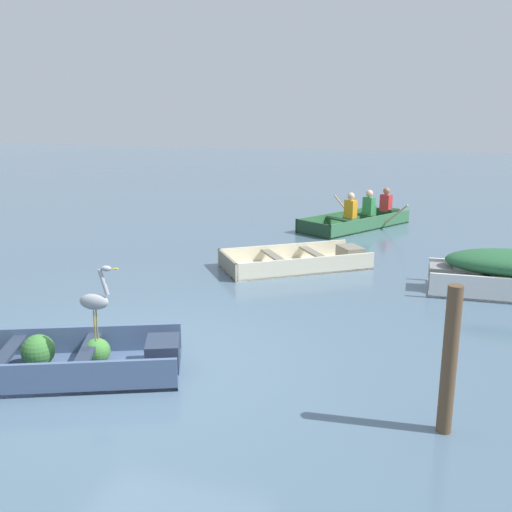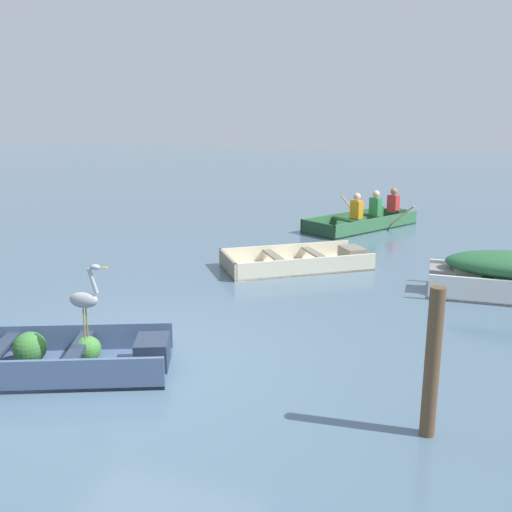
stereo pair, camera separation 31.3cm
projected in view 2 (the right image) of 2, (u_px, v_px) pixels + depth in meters
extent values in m
plane|color=slate|center=(139.00, 360.00, 6.63)|extent=(80.00, 80.00, 0.00)
cube|color=#475B7F|center=(41.00, 370.00, 6.32)|extent=(3.03, 2.08, 0.04)
cube|color=#475B7F|center=(52.00, 339.00, 6.77)|extent=(2.64, 1.15, 0.36)
cube|color=#475B7F|center=(24.00, 377.00, 5.80)|extent=(2.64, 1.15, 0.36)
cube|color=#273246|center=(153.00, 352.00, 6.35)|extent=(0.52, 0.58, 0.32)
cube|color=#273246|center=(78.00, 348.00, 6.29)|extent=(0.52, 0.95, 0.04)
sphere|color=#428438|center=(88.00, 349.00, 6.46)|extent=(0.29, 0.29, 0.29)
sphere|color=#387533|center=(30.00, 348.00, 6.41)|extent=(0.37, 0.37, 0.37)
cube|color=white|center=(511.00, 296.00, 8.89)|extent=(2.52, 1.11, 0.04)
cube|color=white|center=(509.00, 277.00, 9.30)|extent=(2.48, 0.13, 0.40)
cube|color=gray|center=(441.00, 278.00, 9.15)|extent=(0.38, 0.47, 0.36)
cube|color=gray|center=(487.00, 277.00, 8.93)|extent=(0.19, 0.93, 0.04)
cube|color=beige|center=(296.00, 267.00, 10.57)|extent=(2.84, 2.51, 0.04)
cube|color=beige|center=(286.00, 253.00, 11.07)|extent=(2.17, 1.59, 0.32)
cube|color=beige|center=(307.00, 267.00, 10.01)|extent=(2.17, 1.59, 0.32)
cube|color=gray|center=(228.00, 265.00, 10.19)|extent=(0.74, 0.99, 0.32)
cube|color=gray|center=(352.00, 254.00, 10.85)|extent=(0.61, 0.64, 0.29)
cube|color=gray|center=(316.00, 254.00, 10.63)|extent=(0.77, 0.98, 0.04)
cube|color=gray|center=(275.00, 257.00, 10.41)|extent=(0.77, 0.98, 0.04)
cube|color=#387047|center=(361.00, 227.00, 14.23)|extent=(2.53, 3.26, 0.04)
cube|color=#387047|center=(345.00, 219.00, 14.58)|extent=(1.64, 2.74, 0.34)
cube|color=#387047|center=(377.00, 225.00, 13.82)|extent=(1.64, 2.74, 0.34)
cube|color=#1E3D27|center=(317.00, 229.00, 13.23)|extent=(0.96, 0.59, 0.34)
cube|color=#1E3D27|center=(395.00, 215.00, 15.07)|extent=(0.60, 0.56, 0.30)
cube|color=#1E3D27|center=(373.00, 216.00, 14.47)|extent=(0.93, 0.64, 0.04)
cube|color=#1E3D27|center=(348.00, 220.00, 13.88)|extent=(0.93, 0.64, 0.04)
cube|color=orange|center=(357.00, 210.00, 14.01)|extent=(0.33, 0.30, 0.44)
sphere|color=beige|center=(357.00, 197.00, 13.93)|extent=(0.18, 0.18, 0.18)
cube|color=#338C4C|center=(375.00, 206.00, 14.46)|extent=(0.33, 0.30, 0.44)
sphere|color=beige|center=(376.00, 194.00, 14.39)|extent=(0.18, 0.18, 0.18)
cube|color=red|center=(393.00, 204.00, 14.92)|extent=(0.33, 0.30, 0.44)
sphere|color=#9E7051|center=(394.00, 191.00, 14.85)|extent=(0.18, 0.18, 0.18)
cylinder|color=tan|center=(350.00, 207.00, 15.11)|extent=(0.57, 0.36, 0.55)
cylinder|color=tan|center=(403.00, 215.00, 13.87)|extent=(0.57, 0.36, 0.55)
cylinder|color=olive|center=(87.00, 322.00, 6.19)|extent=(0.02, 0.02, 0.35)
cylinder|color=olive|center=(84.00, 324.00, 6.13)|extent=(0.02, 0.02, 0.35)
ellipsoid|color=#93999E|center=(84.00, 300.00, 6.10)|extent=(0.34, 0.19, 0.18)
cylinder|color=#93999E|center=(93.00, 281.00, 6.02)|extent=(0.12, 0.06, 0.28)
ellipsoid|color=#93999E|center=(95.00, 267.00, 5.98)|extent=(0.12, 0.08, 0.06)
cone|color=gold|center=(102.00, 268.00, 5.97)|extent=(0.10, 0.04, 0.02)
cylinder|color=brown|center=(432.00, 363.00, 4.92)|extent=(0.13, 0.13, 1.37)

